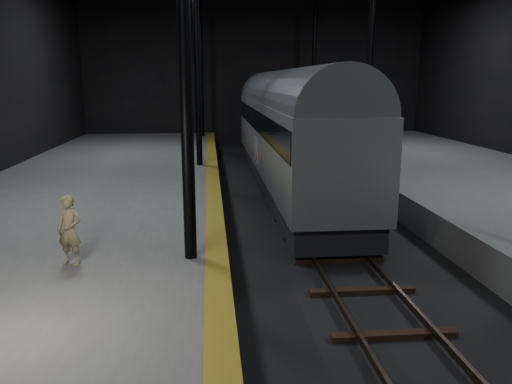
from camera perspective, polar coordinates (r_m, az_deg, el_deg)
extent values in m
plane|color=black|center=(15.33, 7.58, -5.32)|extent=(44.00, 44.00, 0.00)
cube|color=#555552|center=(15.37, -20.83, -4.06)|extent=(9.00, 43.80, 1.00)
cube|color=olive|center=(14.67, -4.78, -1.98)|extent=(0.50, 43.80, 0.01)
cube|color=#3F3328|center=(15.14, 4.93, -4.81)|extent=(0.08, 43.00, 0.14)
cube|color=#3F3328|center=(15.45, 10.21, -4.60)|extent=(0.08, 43.00, 0.14)
cube|color=black|center=(15.31, 7.58, -5.10)|extent=(2.40, 42.00, 0.12)
cylinder|color=black|center=(10.29, -8.28, 19.78)|extent=(0.26, 0.26, 10.00)
cylinder|color=black|center=(22.24, -6.78, 15.93)|extent=(0.26, 0.26, 10.00)
cylinder|color=black|center=(23.36, 12.95, 15.54)|extent=(0.26, 0.26, 10.00)
cylinder|color=black|center=(34.22, -6.34, 14.77)|extent=(0.26, 0.26, 10.00)
cylinder|color=black|center=(34.96, 6.65, 14.71)|extent=(0.26, 0.26, 10.00)
cube|color=#A6AAAE|center=(21.60, 3.61, 6.52)|extent=(2.73, 18.81, 2.82)
cube|color=black|center=(21.86, 3.55, 1.91)|extent=(2.49, 18.44, 0.80)
cube|color=black|center=(21.54, 3.64, 8.26)|extent=(2.78, 18.53, 0.85)
cylinder|color=slate|center=(21.50, 3.67, 10.26)|extent=(2.67, 18.62, 2.67)
cube|color=black|center=(15.65, 7.26, -3.85)|extent=(1.69, 2.07, 0.33)
cube|color=black|center=(28.35, 1.49, 3.69)|extent=(1.69, 2.07, 0.33)
cube|color=silver|center=(20.57, 0.15, 4.65)|extent=(0.04, 0.71, 0.99)
cube|color=silver|center=(21.68, -0.14, 5.06)|extent=(0.04, 0.71, 0.99)
cylinder|color=maroon|center=(20.77, 0.05, 4.07)|extent=(0.03, 0.24, 0.24)
cylinder|color=maroon|center=(21.88, -0.23, 4.51)|extent=(0.03, 0.24, 0.24)
imported|color=#8B7F55|center=(10.84, -20.54, -4.10)|extent=(0.61, 0.50, 1.46)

